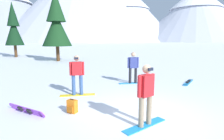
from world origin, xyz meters
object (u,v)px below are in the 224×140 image
Objects in this scene: pine_tree_short at (14,27)px; pine_tree_young at (56,23)px; snowboarder_midground at (77,74)px; snowboarder_background at (133,67)px; loose_snowboard_far_spare at (188,82)px; backpack_orange at (72,107)px; snowboarder_foreground at (146,94)px; loose_snowboard_near_left at (26,110)px.

pine_tree_short is 0.97× the size of pine_tree_young.
snowboarder_midground is 1.01× the size of snowboarder_background.
pine_tree_short reaches higher than snowboarder_midground.
loose_snowboard_far_spare is 23.82m from pine_tree_short.
backpack_orange is at bearing -83.02° from pine_tree_young.
snowboarder_foreground is 17.55m from pine_tree_young.
pine_tree_short is at bearing 136.20° from pine_tree_young.
loose_snowboard_near_left is 0.96× the size of loose_snowboard_far_spare.
backpack_orange is at bearing -132.76° from snowboarder_background.
backpack_orange is 0.06× the size of pine_tree_short.
snowboarder_foreground is 0.23× the size of pine_tree_young.
loose_snowboard_near_left is 8.40m from loose_snowboard_far_spare.
pine_tree_young is (-1.89, 15.43, 4.01)m from backpack_orange.
pine_tree_young is at bearing -43.80° from pine_tree_short.
snowboarder_midground is at bearing -152.08° from snowboarder_background.
loose_snowboard_near_left is at bearing -72.57° from pine_tree_short.
pine_tree_young is at bearing 113.35° from snowboarder_background.
snowboarder_midground reaches higher than snowboarder_background.
snowboarder_foreground is 3.74m from snowboarder_midground.
snowboarder_foreground is at bearing -76.80° from pine_tree_young.
snowboarder_background is at bearing 47.24° from backpack_orange.
backpack_orange is (-0.20, -1.90, -0.72)m from snowboarder_midground.
loose_snowboard_near_left is at bearing -88.56° from pine_tree_young.
loose_snowboard_far_spare is at bearing -56.17° from pine_tree_young.
snowboarder_background is 13.39m from pine_tree_young.
snowboarder_background is 5.84m from loose_snowboard_near_left.
pine_tree_young is (-8.30, 12.38, 4.20)m from loose_snowboard_far_spare.
loose_snowboard_far_spare is (7.91, 2.83, -0.10)m from loose_snowboard_near_left.
pine_tree_young reaches higher than backpack_orange.
backpack_orange is (-2.05, 1.35, -0.72)m from snowboarder_foreground.
pine_tree_young reaches higher than snowboarder_foreground.
pine_tree_short is (-10.22, 22.80, 3.15)m from snowboarder_foreground.
snowboarder_foreground is at bearing -33.49° from backpack_orange.
snowboarder_midground is 1.23× the size of loose_snowboard_near_left.
snowboarder_background reaches higher than loose_snowboard_near_left.
snowboarder_background reaches higher than backpack_orange.
loose_snowboard_near_left is 22.60m from pine_tree_short.
snowboarder_foreground is 3.97m from loose_snowboard_near_left.
pine_tree_young is (-2.09, 13.53, 3.29)m from snowboarder_midground.
snowboarder_foreground reaches higher than loose_snowboard_near_left.
snowboarder_midground is 0.23× the size of pine_tree_young.
snowboarder_background is (3.06, 1.62, -0.01)m from snowboarder_midground.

